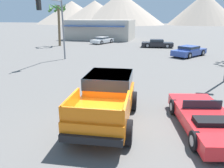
{
  "coord_description": "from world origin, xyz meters",
  "views": [
    {
      "loc": [
        2.23,
        -7.42,
        4.13
      ],
      "look_at": [
        -0.16,
        1.33,
        1.35
      ],
      "focal_mm": 35.0,
      "sensor_mm": 36.0,
      "label": 1
    }
  ],
  "objects_px": {
    "parked_car_white": "(102,40)",
    "parked_car_blue": "(189,51)",
    "palm_tree_tall": "(58,13)",
    "parked_car_dark": "(157,43)",
    "orange_pickup_truck": "(107,95)",
    "traffic_light_main": "(53,17)",
    "red_convertible_car": "(206,119)"
  },
  "relations": [
    {
      "from": "parked_car_white",
      "to": "parked_car_blue",
      "type": "relative_size",
      "value": 0.96
    },
    {
      "from": "parked_car_white",
      "to": "palm_tree_tall",
      "type": "relative_size",
      "value": 0.73
    },
    {
      "from": "parked_car_blue",
      "to": "parked_car_dark",
      "type": "bearing_deg",
      "value": 153.9
    },
    {
      "from": "orange_pickup_truck",
      "to": "traffic_light_main",
      "type": "height_order",
      "value": "traffic_light_main"
    },
    {
      "from": "orange_pickup_truck",
      "to": "palm_tree_tall",
      "type": "bearing_deg",
      "value": 116.05
    },
    {
      "from": "orange_pickup_truck",
      "to": "parked_car_white",
      "type": "distance_m",
      "value": 28.15
    },
    {
      "from": "palm_tree_tall",
      "to": "parked_car_white",
      "type": "bearing_deg",
      "value": 41.11
    },
    {
      "from": "orange_pickup_truck",
      "to": "traffic_light_main",
      "type": "relative_size",
      "value": 0.88
    },
    {
      "from": "parked_car_dark",
      "to": "parked_car_blue",
      "type": "distance_m",
      "value": 7.81
    },
    {
      "from": "red_convertible_car",
      "to": "palm_tree_tall",
      "type": "xyz_separation_m",
      "value": [
        -17.94,
        22.04,
        4.34
      ]
    },
    {
      "from": "parked_car_blue",
      "to": "palm_tree_tall",
      "type": "relative_size",
      "value": 0.77
    },
    {
      "from": "parked_car_blue",
      "to": "parked_car_white",
      "type": "bearing_deg",
      "value": 177.8
    },
    {
      "from": "parked_car_dark",
      "to": "parked_car_blue",
      "type": "bearing_deg",
      "value": 25.27
    },
    {
      "from": "parked_car_dark",
      "to": "traffic_light_main",
      "type": "height_order",
      "value": "traffic_light_main"
    },
    {
      "from": "orange_pickup_truck",
      "to": "palm_tree_tall",
      "type": "xyz_separation_m",
      "value": [
        -14.04,
        22.14,
        3.71
      ]
    },
    {
      "from": "parked_car_white",
      "to": "traffic_light_main",
      "type": "distance_m",
      "value": 16.64
    },
    {
      "from": "palm_tree_tall",
      "to": "red_convertible_car",
      "type": "bearing_deg",
      "value": -50.87
    },
    {
      "from": "orange_pickup_truck",
      "to": "traffic_light_main",
      "type": "xyz_separation_m",
      "value": [
        -8.19,
        10.51,
        3.1
      ]
    },
    {
      "from": "parked_car_dark",
      "to": "palm_tree_tall",
      "type": "xyz_separation_m",
      "value": [
        -14.38,
        -1.96,
        4.18
      ]
    },
    {
      "from": "parked_car_blue",
      "to": "traffic_light_main",
      "type": "distance_m",
      "value": 14.67
    },
    {
      "from": "parked_car_white",
      "to": "parked_car_blue",
      "type": "bearing_deg",
      "value": -15.56
    },
    {
      "from": "parked_car_blue",
      "to": "traffic_light_main",
      "type": "bearing_deg",
      "value": -117.69
    },
    {
      "from": "orange_pickup_truck",
      "to": "traffic_light_main",
      "type": "distance_m",
      "value": 13.68
    },
    {
      "from": "parked_car_white",
      "to": "palm_tree_tall",
      "type": "bearing_deg",
      "value": -118.76
    },
    {
      "from": "red_convertible_car",
      "to": "parked_car_white",
      "type": "relative_size",
      "value": 1.05
    },
    {
      "from": "parked_car_blue",
      "to": "palm_tree_tall",
      "type": "height_order",
      "value": "palm_tree_tall"
    },
    {
      "from": "parked_car_dark",
      "to": "parked_car_white",
      "type": "bearing_deg",
      "value": -111.32
    },
    {
      "from": "orange_pickup_truck",
      "to": "parked_car_dark",
      "type": "distance_m",
      "value": 24.12
    },
    {
      "from": "parked_car_blue",
      "to": "traffic_light_main",
      "type": "height_order",
      "value": "traffic_light_main"
    },
    {
      "from": "parked_car_white",
      "to": "palm_tree_tall",
      "type": "distance_m",
      "value": 8.17
    },
    {
      "from": "orange_pickup_truck",
      "to": "red_convertible_car",
      "type": "bearing_deg",
      "value": -4.88
    },
    {
      "from": "parked_car_dark",
      "to": "traffic_light_main",
      "type": "relative_size",
      "value": 0.77
    }
  ]
}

